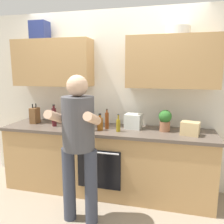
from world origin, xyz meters
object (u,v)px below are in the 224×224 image
Objects in this scene: cup_tea at (86,121)px; bottle_vinegar at (107,120)px; bottle_syrup at (100,124)px; grocery_bag_produce at (133,121)px; bottle_juice at (90,121)px; potted_herb at (165,120)px; bottle_water at (88,118)px; grocery_bag_bread at (190,128)px; bottle_hotsauce at (54,116)px; person_standing at (78,139)px; bottle_wine at (54,117)px; bottle_oil at (118,125)px; knife_block at (35,115)px.

bottle_vinegar is at bearing -22.42° from cup_tea.
grocery_bag_produce is (0.41, 0.20, 0.01)m from bottle_syrup.
potted_herb is at bearing 12.57° from bottle_juice.
grocery_bag_produce is (0.34, 0.11, -0.02)m from bottle_vinegar.
grocery_bag_bread is (1.32, -0.04, -0.05)m from bottle_water.
bottle_hotsauce is (-0.83, 0.31, -0.01)m from bottle_syrup.
grocery_bag_bread is at bearing 29.32° from person_standing.
bottle_water is 1.41× the size of grocery_bag_bread.
bottle_vinegar is at bearing -175.35° from potted_herb.
bottle_wine is 1.51m from potted_herb.
bottle_hotsauce is 1.12m from bottle_oil.
cup_tea is 0.47× the size of grocery_bag_bread.
bottle_hotsauce is 0.95× the size of grocery_bag_bread.
bottle_wine is 1.10m from grocery_bag_produce.
bottle_juice is at bearing -140.86° from bottle_vinegar.
bottle_water is 1.32m from grocery_bag_bread.
person_standing is at bearing -46.25° from bottle_wine.
grocery_bag_bread is (1.12, 0.05, -0.01)m from bottle_syrup.
bottle_syrup is 0.22m from bottle_water.
bottle_juice is at bearing 96.49° from person_standing.
knife_block is 1.36× the size of grocery_bag_produce.
bottle_water is 1.04× the size of knife_block.
cup_tea is (-0.17, 0.29, -0.08)m from bottle_juice.
potted_herb reaches higher than grocery_bag_bread.
bottle_juice reaches higher than cup_tea.
bottle_juice is 1.09× the size of potted_herb.
potted_herb is 1.30× the size of grocery_bag_produce.
bottle_syrup is 1.09× the size of bottle_hotsauce.
person_standing reaches higher than bottle_juice.
grocery_bag_produce is (0.16, 0.21, 0.01)m from bottle_oil.
grocery_bag_produce reaches higher than cup_tea.
potted_herb reaches higher than bottle_vinegar.
cup_tea is at bearing 139.77° from bottle_syrup.
cup_tea is at bearing 24.53° from bottle_wine.
bottle_syrup is (0.68, -0.05, -0.05)m from bottle_wine.
bottle_hotsauce is 0.56m from cup_tea.
person_standing is 0.72m from bottle_water.
grocery_bag_bread is 0.73m from grocery_bag_produce.
bottle_syrup is 0.45m from grocery_bag_produce.
grocery_bag_produce is at bearing 173.23° from potted_herb.
grocery_bag_bread is (1.17, 0.66, 0.02)m from person_standing.
bottle_vinegar reaches higher than bottle_hotsauce.
bottle_syrup is 0.82× the size of bottle_vinegar.
bottle_oil is at bearing 63.90° from person_standing.
potted_herb is at bearing -6.77° from grocery_bag_produce.
knife_block is at bearing 177.31° from grocery_bag_bread.
bottle_oil reaches higher than grocery_bag_bread.
bottle_juice reaches higher than bottle_syrup.
potted_herb is at bearing 41.36° from person_standing.
bottle_water reaches higher than grocery_bag_bread.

